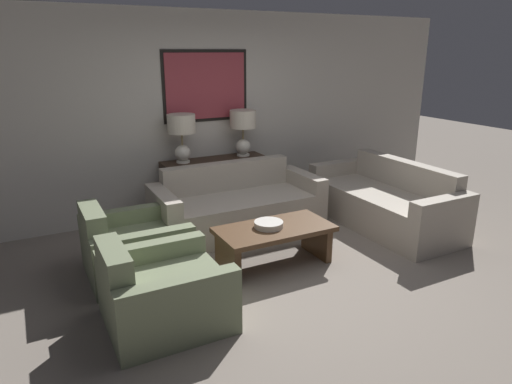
% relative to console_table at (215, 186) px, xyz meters
% --- Properties ---
extents(ground_plane, '(20.00, 20.00, 0.00)m').
position_rel_console_table_xyz_m(ground_plane, '(0.00, -2.18, -0.38)').
color(ground_plane, slate).
extents(back_wall, '(7.95, 0.12, 2.65)m').
position_rel_console_table_xyz_m(back_wall, '(0.00, 0.27, 0.95)').
color(back_wall, beige).
rests_on(back_wall, ground_plane).
extents(console_table, '(1.41, 0.38, 0.77)m').
position_rel_console_table_xyz_m(console_table, '(0.00, 0.00, 0.00)').
color(console_table, '#332319').
rests_on(console_table, ground_plane).
extents(table_lamp_left, '(0.35, 0.35, 0.62)m').
position_rel_console_table_xyz_m(table_lamp_left, '(-0.43, 0.00, 0.79)').
color(table_lamp_left, silver).
rests_on(table_lamp_left, console_table).
extents(table_lamp_right, '(0.35, 0.35, 0.62)m').
position_rel_console_table_xyz_m(table_lamp_right, '(0.43, 0.00, 0.79)').
color(table_lamp_right, silver).
rests_on(table_lamp_right, console_table).
extents(couch_by_back_wall, '(2.04, 0.88, 0.80)m').
position_rel_console_table_xyz_m(couch_by_back_wall, '(0.00, -0.70, -0.09)').
color(couch_by_back_wall, '#ADA393').
rests_on(couch_by_back_wall, ground_plane).
extents(couch_by_side, '(0.88, 2.04, 0.80)m').
position_rel_console_table_xyz_m(couch_by_side, '(1.75, -1.40, -0.09)').
color(couch_by_side, '#ADA393').
rests_on(couch_by_side, ground_plane).
extents(coffee_table, '(1.19, 0.61, 0.42)m').
position_rel_console_table_xyz_m(coffee_table, '(-0.07, -1.75, -0.07)').
color(coffee_table, '#4C331E').
rests_on(coffee_table, ground_plane).
extents(decorative_bowl, '(0.30, 0.30, 0.06)m').
position_rel_console_table_xyz_m(decorative_bowl, '(-0.13, -1.72, 0.07)').
color(decorative_bowl, beige).
rests_on(decorative_bowl, coffee_table).
extents(armchair_near_back_wall, '(0.95, 0.89, 0.75)m').
position_rel_console_table_xyz_m(armchair_near_back_wall, '(-1.41, -1.25, -0.12)').
color(armchair_near_back_wall, '#707A5B').
rests_on(armchair_near_back_wall, ground_plane).
extents(armchair_near_camera, '(0.95, 0.89, 0.75)m').
position_rel_console_table_xyz_m(armchair_near_camera, '(-1.41, -2.24, -0.12)').
color(armchair_near_camera, '#707A5B').
rests_on(armchair_near_camera, ground_plane).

